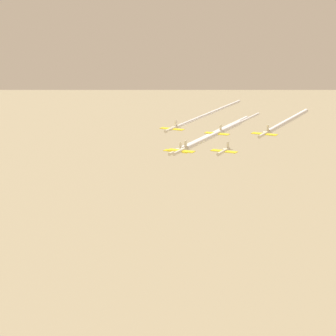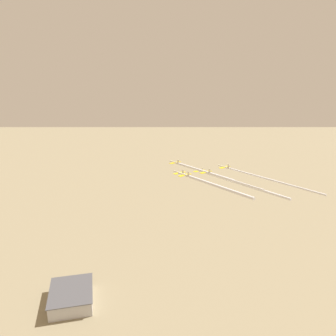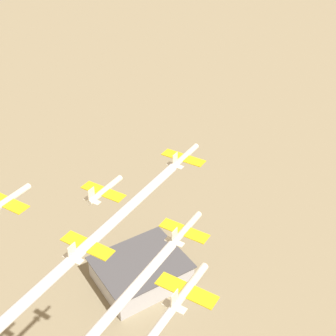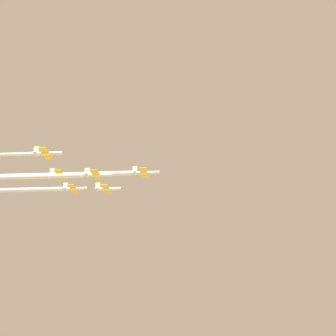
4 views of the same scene
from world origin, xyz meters
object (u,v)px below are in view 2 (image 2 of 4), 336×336
object	(u,v)px
jet_1	(179,173)
jet_5	(224,167)
jet_2	(199,171)
jet_3	(184,175)
jet_4	(205,172)
hangar	(71,296)
jet_0	(175,162)

from	to	relation	value
jet_1	jet_5	distance (m)	25.05
jet_1	jet_2	size ratio (longest dim) A/B	1.00
jet_3	jet_4	world-z (taller)	jet_3
jet_2	hangar	bearing A→B (deg)	130.39
jet_3	jet_4	distance (m)	14.53
jet_0	jet_2	world-z (taller)	jet_0
jet_1	hangar	bearing A→B (deg)	122.12
hangar	jet_3	bearing A→B (deg)	-130.79
jet_0	jet_3	xyz separation A→B (m)	(-28.46, 2.35, 1.21)
jet_0	jet_1	world-z (taller)	jet_0
hangar	jet_2	world-z (taller)	jet_2
jet_2	jet_5	size ratio (longest dim) A/B	1.00
jet_1	jet_4	size ratio (longest dim) A/B	1.00
hangar	jet_1	distance (m)	123.00
jet_2	jet_3	distance (m)	25.38
jet_0	jet_3	size ratio (longest dim) A/B	1.00
jet_4	jet_5	size ratio (longest dim) A/B	1.00
jet_5	jet_1	bearing A→B (deg)	150.46
jet_0	jet_3	bearing A→B (deg)	-120.47
hangar	jet_5	distance (m)	139.74
jet_3	jet_4	xyz separation A→B (m)	(6.29, -13.04, -1.18)
hangar	jet_4	distance (m)	133.81
jet_2	jet_4	xyz separation A→B (m)	(-14.23, 1.17, 3.43)
jet_0	jet_5	distance (m)	28.55
hangar	jet_3	xyz separation A→B (m)	(-55.00, -63.75, 99.35)
jet_0	jet_2	bearing A→B (deg)	-59.53
jet_0	jet_4	bearing A→B (deg)	-90.00
jet_0	jet_5	size ratio (longest dim) A/B	1.00
jet_0	jet_3	distance (m)	28.58
jet_5	jet_2	bearing A→B (deg)	120.47
jet_3	jet_5	size ratio (longest dim) A/B	1.00
jet_3	hangar	bearing A→B (deg)	113.46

